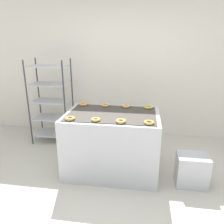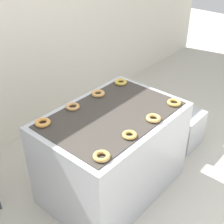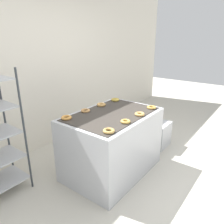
% 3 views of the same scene
% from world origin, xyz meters
% --- Properties ---
extents(ground_plane, '(14.00, 14.00, 0.00)m').
position_xyz_m(ground_plane, '(0.00, 0.00, 0.00)').
color(ground_plane, beige).
extents(wall_back, '(8.00, 0.05, 2.80)m').
position_xyz_m(wall_back, '(0.00, 2.12, 1.40)').
color(wall_back, silver).
rests_on(wall_back, ground_plane).
extents(fryer_machine, '(1.30, 0.89, 0.88)m').
position_xyz_m(fryer_machine, '(0.00, 0.69, 0.44)').
color(fryer_machine, '#B7BABF').
rests_on(fryer_machine, ground_plane).
extents(baking_rack_cart, '(0.70, 0.45, 1.54)m').
position_xyz_m(baking_rack_cart, '(-1.25, 1.52, 0.78)').
color(baking_rack_cart, '#33383D').
rests_on(baking_rack_cart, ground_plane).
extents(glaze_bin, '(0.40, 0.30, 0.43)m').
position_xyz_m(glaze_bin, '(1.09, 0.49, 0.21)').
color(glaze_bin, '#B7BABF').
rests_on(glaze_bin, ground_plane).
extents(donut_near_left, '(0.13, 0.13, 0.03)m').
position_xyz_m(donut_near_left, '(-0.49, 0.37, 0.90)').
color(donut_near_left, tan).
rests_on(donut_near_left, fryer_machine).
extents(donut_near_midleft, '(0.12, 0.12, 0.03)m').
position_xyz_m(donut_near_midleft, '(-0.16, 0.38, 0.90)').
color(donut_near_midleft, gold).
rests_on(donut_near_midleft, fryer_machine).
extents(donut_near_midright, '(0.13, 0.13, 0.03)m').
position_xyz_m(donut_near_midright, '(0.16, 0.37, 0.90)').
color(donut_near_midright, '#DCA558').
rests_on(donut_near_midright, fryer_machine).
extents(donut_near_right, '(0.13, 0.13, 0.03)m').
position_xyz_m(donut_near_right, '(0.50, 0.37, 0.89)').
color(donut_near_right, gold).
rests_on(donut_near_right, fryer_machine).
extents(donut_far_left, '(0.13, 0.13, 0.03)m').
position_xyz_m(donut_far_left, '(-0.50, 1.03, 0.90)').
color(donut_far_left, gold).
rests_on(donut_far_left, fryer_machine).
extents(donut_far_midleft, '(0.12, 0.12, 0.03)m').
position_xyz_m(donut_far_midleft, '(-0.16, 1.03, 0.89)').
color(donut_far_midleft, tan).
rests_on(donut_far_midleft, fryer_machine).
extents(donut_far_midright, '(0.13, 0.13, 0.03)m').
position_xyz_m(donut_far_midright, '(0.17, 1.02, 0.90)').
color(donut_far_midright, tan).
rests_on(donut_far_midright, fryer_machine).
extents(donut_far_right, '(0.13, 0.13, 0.03)m').
position_xyz_m(donut_far_right, '(0.50, 1.01, 0.90)').
color(donut_far_right, gold).
rests_on(donut_far_right, fryer_machine).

